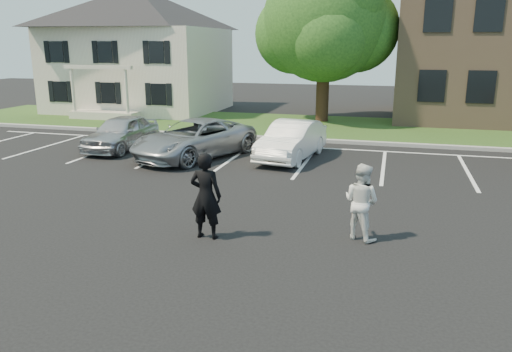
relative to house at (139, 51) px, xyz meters
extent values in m
plane|color=black|center=(13.00, -19.97, -3.83)|extent=(90.00, 90.00, 0.00)
cube|color=gray|center=(13.00, -7.97, -3.75)|extent=(40.00, 0.30, 0.15)
cube|color=#264614|center=(13.00, -3.97, -3.79)|extent=(44.00, 8.00, 0.08)
cube|color=white|center=(1.80, -11.97, -3.82)|extent=(0.12, 5.20, 0.01)
cube|color=white|center=(4.60, -11.97, -3.82)|extent=(0.12, 5.20, 0.01)
cube|color=white|center=(7.40, -11.97, -3.82)|extent=(0.12, 5.20, 0.01)
cube|color=white|center=(10.20, -11.97, -3.82)|extent=(0.12, 5.20, 0.01)
cube|color=white|center=(13.00, -11.97, -3.82)|extent=(0.12, 5.20, 0.01)
cube|color=white|center=(15.80, -11.97, -3.82)|extent=(0.12, 5.20, 0.01)
cube|color=white|center=(18.60, -11.97, -3.82)|extent=(0.12, 5.20, 0.01)
cube|color=white|center=(14.40, -9.27, -3.82)|extent=(34.00, 0.12, 0.01)
cube|color=beige|center=(0.00, 0.03, -1.23)|extent=(10.00, 8.00, 5.20)
pyramid|color=black|center=(0.00, 0.03, 2.57)|extent=(10.30, 8.24, 2.40)
cube|color=beige|center=(0.00, -4.27, -3.58)|extent=(4.00, 1.60, 0.50)
cylinder|color=beige|center=(-1.70, -4.87, -2.48)|extent=(0.18, 0.18, 2.70)
cylinder|color=beige|center=(1.70, -4.87, -2.48)|extent=(0.18, 0.18, 2.70)
cube|color=beige|center=(0.00, -4.87, -0.83)|extent=(4.20, 0.25, 0.20)
cube|color=black|center=(0.00, -3.99, -2.33)|extent=(0.90, 0.06, 1.20)
cube|color=black|center=(0.00, -3.99, -0.03)|extent=(0.90, 0.06, 1.20)
cube|color=black|center=(-0.65, -3.99, -2.33)|extent=(0.32, 0.05, 1.25)
cube|color=black|center=(0.65, -3.99, -2.33)|extent=(0.32, 0.05, 1.25)
cube|color=black|center=(17.80, -3.00, -1.63)|extent=(1.30, 0.06, 1.60)
cube|color=black|center=(17.80, -3.00, 1.77)|extent=(1.30, 0.06, 1.60)
cube|color=black|center=(20.10, -3.00, -1.63)|extent=(1.30, 0.06, 1.60)
cube|color=black|center=(20.10, -3.00, 1.77)|extent=(1.30, 0.06, 1.60)
cylinder|color=black|center=(12.18, -2.04, -2.23)|extent=(0.70, 0.70, 3.20)
sphere|color=#1D4319|center=(12.18, -2.04, 1.67)|extent=(6.60, 6.60, 6.60)
sphere|color=#1D4319|center=(13.78, -1.34, 1.17)|extent=(4.60, 4.60, 4.60)
sphere|color=#1D4319|center=(10.48, -1.64, 0.97)|extent=(4.40, 4.40, 4.40)
sphere|color=#1D4319|center=(12.58, -3.54, 0.77)|extent=(4.00, 4.00, 4.00)
sphere|color=#1D4319|center=(11.58, -0.44, 1.97)|extent=(4.20, 4.20, 4.20)
sphere|color=#1D4319|center=(13.38, -2.94, 2.57)|extent=(3.80, 3.80, 3.80)
imported|color=black|center=(12.11, -19.95, -2.85)|extent=(0.72, 0.47, 1.96)
imported|color=white|center=(15.45, -19.09, -2.97)|extent=(1.05, 0.98, 1.73)
imported|color=#B9B9BE|center=(5.24, -11.70, -3.12)|extent=(1.78, 4.18, 1.41)
imported|color=#9EA1A6|center=(8.73, -12.33, -3.10)|extent=(4.22, 5.77, 1.46)
imported|color=white|center=(12.37, -11.55, -3.12)|extent=(2.11, 4.49, 1.42)
camera|label=1|loc=(15.98, -29.84, 0.40)|focal=35.00mm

